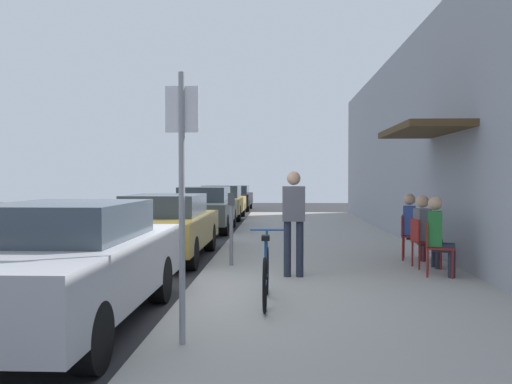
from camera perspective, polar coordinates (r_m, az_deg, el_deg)
name	(u,v)px	position (r m, az deg, el deg)	size (l,w,h in m)	color
ground_plane	(182,303)	(7.69, -7.70, -11.41)	(60.00, 60.00, 0.00)	#2D2D30
sidewalk_slab	(333,274)	(9.57, 8.04, -8.49)	(4.50, 32.00, 0.12)	#9E9B93
building_facade	(476,126)	(9.99, 21.98, 6.40)	(1.40, 32.00, 5.18)	#999EA8
parked_car_0	(65,263)	(6.59, -19.37, -7.02)	(1.80, 4.40, 1.43)	#B7B7BC
parked_car_1	(164,225)	(11.69, -9.55, -3.46)	(1.80, 4.40, 1.36)	#A58433
parked_car_2	(204,208)	(17.67, -5.43, -1.70)	(1.80, 4.40, 1.42)	#47514C
parked_car_3	(222,202)	(22.85, -3.62, -1.02)	(1.80, 4.40, 1.40)	#A58433
parked_car_4	(234,197)	(29.06, -2.31, -0.53)	(1.80, 4.40, 1.31)	black
parking_meter	(231,223)	(9.98, -2.60, -3.28)	(0.12, 0.10, 1.32)	slate
street_sign	(182,186)	(5.25, -7.74, 0.65)	(0.32, 0.06, 2.60)	gray
bicycle_0	(266,275)	(7.03, 1.04, -8.64)	(0.46, 1.71, 0.90)	black
cafe_chair_0	(435,245)	(9.36, 18.17, -5.29)	(0.54, 0.54, 0.87)	maroon
seated_patron_0	(439,233)	(9.34, 18.55, -4.12)	(0.50, 0.45, 1.29)	#232838
cafe_chair_1	(422,240)	(10.11, 16.95, -4.78)	(0.47, 0.47, 0.87)	maroon
seated_patron_1	(425,229)	(10.11, 17.29, -3.69)	(0.44, 0.38, 1.29)	#232838
cafe_chair_2	(409,234)	(11.05, 15.71, -4.24)	(0.54, 0.54, 0.87)	maroon
seated_patron_2	(412,224)	(11.03, 16.03, -3.25)	(0.50, 0.45, 1.29)	#232838
pedestrian_standing	(294,215)	(8.80, 3.95, -2.40)	(0.36, 0.22, 1.70)	#232838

